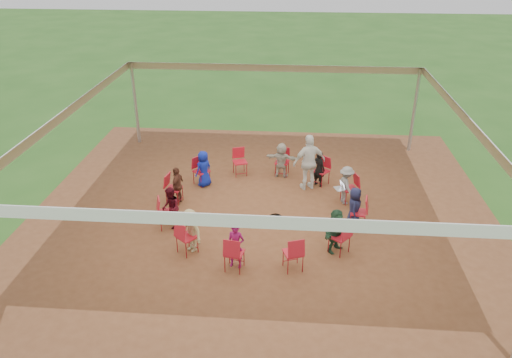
# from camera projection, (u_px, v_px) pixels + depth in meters

# --- Properties ---
(ground) EXTENTS (80.00, 80.00, 0.00)m
(ground) POSITION_uv_depth(u_px,v_px,m) (262.00, 214.00, 14.05)
(ground) COLOR #28561B
(ground) RESTS_ON ground
(dirt_patch) EXTENTS (13.00, 13.00, 0.00)m
(dirt_patch) POSITION_uv_depth(u_px,v_px,m) (262.00, 214.00, 14.04)
(dirt_patch) COLOR brown
(dirt_patch) RESTS_ON ground
(tent) EXTENTS (10.33, 10.33, 3.00)m
(tent) POSITION_uv_depth(u_px,v_px,m) (263.00, 136.00, 12.99)
(tent) COLOR #B2B2B7
(tent) RESTS_ON ground
(chair_0) EXTENTS (0.56, 0.54, 0.90)m
(chair_0) POSITION_uv_depth(u_px,v_px,m) (350.00, 189.00, 14.47)
(chair_0) COLOR red
(chair_0) RESTS_ON ground
(chair_1) EXTENTS (0.60, 0.61, 0.90)m
(chair_1) POSITION_uv_depth(u_px,v_px,m) (321.00, 171.00, 15.52)
(chair_1) COLOR red
(chair_1) RESTS_ON ground
(chair_2) EXTENTS (0.49, 0.51, 0.90)m
(chair_2) POSITION_uv_depth(u_px,v_px,m) (282.00, 162.00, 16.13)
(chair_2) COLOR red
(chair_2) RESTS_ON ground
(chair_3) EXTENTS (0.54, 0.56, 0.90)m
(chair_3) POSITION_uv_depth(u_px,v_px,m) (240.00, 162.00, 16.13)
(chair_3) COLOR red
(chair_3) RESTS_ON ground
(chair_4) EXTENTS (0.61, 0.60, 0.90)m
(chair_4) POSITION_uv_depth(u_px,v_px,m) (201.00, 171.00, 15.51)
(chair_4) COLOR red
(chair_4) RESTS_ON ground
(chair_5) EXTENTS (0.51, 0.49, 0.90)m
(chair_5) POSITION_uv_depth(u_px,v_px,m) (174.00, 189.00, 14.45)
(chair_5) COLOR red
(chair_5) RESTS_ON ground
(chair_6) EXTENTS (0.56, 0.54, 0.90)m
(chair_6) POSITION_uv_depth(u_px,v_px,m) (167.00, 213.00, 13.23)
(chair_6) COLOR red
(chair_6) RESTS_ON ground
(chair_7) EXTENTS (0.60, 0.61, 0.90)m
(chair_7) POSITION_uv_depth(u_px,v_px,m) (187.00, 237.00, 12.17)
(chair_7) COLOR red
(chair_7) RESTS_ON ground
(chair_8) EXTENTS (0.49, 0.51, 0.90)m
(chair_8) POSITION_uv_depth(u_px,v_px,m) (234.00, 253.00, 11.56)
(chair_8) COLOR red
(chair_8) RESTS_ON ground
(chair_9) EXTENTS (0.54, 0.56, 0.90)m
(chair_9) POSITION_uv_depth(u_px,v_px,m) (293.00, 253.00, 11.56)
(chair_9) COLOR red
(chair_9) RESTS_ON ground
(chair_10) EXTENTS (0.61, 0.60, 0.90)m
(chair_10) POSITION_uv_depth(u_px,v_px,m) (340.00, 237.00, 12.18)
(chair_10) COLOR red
(chair_10) RESTS_ON ground
(chair_11) EXTENTS (0.51, 0.49, 0.90)m
(chair_11) POSITION_uv_depth(u_px,v_px,m) (358.00, 212.00, 13.24)
(chair_11) COLOR red
(chair_11) RESTS_ON ground
(person_seated_0) EXTENTS (0.60, 0.82, 1.15)m
(person_seated_0) POSITION_uv_depth(u_px,v_px,m) (346.00, 185.00, 14.38)
(person_seated_0) COLOR gray
(person_seated_0) RESTS_ON ground
(person_seated_1) EXTENTS (0.50, 0.48, 1.15)m
(person_seated_1) POSITION_uv_depth(u_px,v_px,m) (319.00, 169.00, 15.39)
(person_seated_1) COLOR black
(person_seated_1) RESTS_ON ground
(person_seated_2) EXTENTS (1.12, 0.58, 1.15)m
(person_seated_2) POSITION_uv_depth(u_px,v_px,m) (281.00, 160.00, 15.97)
(person_seated_2) COLOR beige
(person_seated_2) RESTS_ON ground
(person_seated_3) EXTENTS (0.60, 0.63, 1.15)m
(person_seated_3) POSITION_uv_depth(u_px,v_px,m) (204.00, 169.00, 15.38)
(person_seated_3) COLOR #0F209E
(person_seated_3) RESTS_ON ground
(person_seated_4) EXTENTS (0.46, 0.72, 1.15)m
(person_seated_4) POSITION_uv_depth(u_px,v_px,m) (178.00, 185.00, 14.37)
(person_seated_4) COLOR #582F22
(person_seated_4) RESTS_ON ground
(person_seated_5) EXTENTS (0.49, 0.63, 1.15)m
(person_seated_5) POSITION_uv_depth(u_px,v_px,m) (171.00, 208.00, 13.20)
(person_seated_5) COLOR #400A14
(person_seated_5) RESTS_ON ground
(person_seated_6) EXTENTS (0.80, 0.76, 1.15)m
(person_seated_6) POSITION_uv_depth(u_px,v_px,m) (190.00, 231.00, 12.19)
(person_seated_6) COLOR tan
(person_seated_6) RESTS_ON ground
(person_seated_7) EXTENTS (0.46, 0.34, 1.15)m
(person_seated_7) POSITION_uv_depth(u_px,v_px,m) (236.00, 246.00, 11.61)
(person_seated_7) COLOR #871150
(person_seated_7) RESTS_ON ground
(person_seated_8) EXTENTS (0.99, 1.07, 1.15)m
(person_seated_8) POSITION_uv_depth(u_px,v_px,m) (336.00, 230.00, 12.20)
(person_seated_8) COLOR #22462E
(person_seated_8) RESTS_ON ground
(person_seated_9) EXTENTS (0.41, 0.61, 1.15)m
(person_seated_9) POSITION_uv_depth(u_px,v_px,m) (354.00, 208.00, 13.21)
(person_seated_9) COLOR #191C3D
(person_seated_9) RESTS_ON ground
(standing_person) EXTENTS (1.16, 0.88, 1.76)m
(standing_person) POSITION_uv_depth(u_px,v_px,m) (309.00, 162.00, 15.07)
(standing_person) COLOR white
(standing_person) RESTS_ON ground
(cable_coil) EXTENTS (0.44, 0.44, 0.03)m
(cable_coil) POSITION_uv_depth(u_px,v_px,m) (276.00, 217.00, 13.86)
(cable_coil) COLOR black
(cable_coil) RESTS_ON ground
(laptop) EXTENTS (0.35, 0.39, 0.22)m
(laptop) POSITION_uv_depth(u_px,v_px,m) (341.00, 187.00, 14.35)
(laptop) COLOR #B7B7BC
(laptop) RESTS_ON ground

